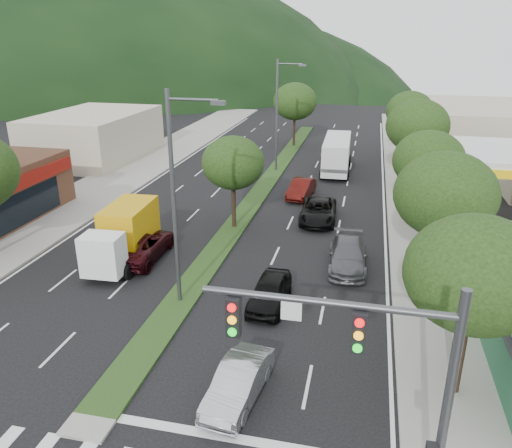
% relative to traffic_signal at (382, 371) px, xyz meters
% --- Properties ---
extents(ground, '(160.00, 160.00, 0.00)m').
position_rel_traffic_signal_xyz_m(ground, '(-9.03, 1.54, -4.65)').
color(ground, black).
rests_on(ground, ground).
extents(sidewalk_right, '(5.00, 90.00, 0.15)m').
position_rel_traffic_signal_xyz_m(sidewalk_right, '(3.47, 26.54, -4.57)').
color(sidewalk_right, gray).
rests_on(sidewalk_right, ground).
extents(sidewalk_left, '(6.00, 90.00, 0.15)m').
position_rel_traffic_signal_xyz_m(sidewalk_left, '(-22.03, 26.54, -4.57)').
color(sidewalk_left, gray).
rests_on(sidewalk_left, ground).
extents(median, '(1.60, 56.00, 0.12)m').
position_rel_traffic_signal_xyz_m(median, '(-9.03, 29.54, -4.59)').
color(median, '#213A15').
rests_on(median, ground).
extents(traffic_signal, '(6.12, 0.40, 7.00)m').
position_rel_traffic_signal_xyz_m(traffic_signal, '(0.00, 0.00, 0.00)').
color(traffic_signal, '#47494C').
rests_on(traffic_signal, ground).
extents(bldg_left_far, '(9.00, 14.00, 4.60)m').
position_rel_traffic_signal_xyz_m(bldg_left_far, '(-28.03, 35.54, -2.35)').
color(bldg_left_far, beige).
rests_on(bldg_left_far, ground).
extents(bldg_right_far, '(10.00, 16.00, 5.20)m').
position_rel_traffic_signal_xyz_m(bldg_right_far, '(10.47, 45.54, -2.05)').
color(bldg_right_far, beige).
rests_on(bldg_right_far, ground).
extents(hill_far, '(176.00, 132.00, 82.00)m').
position_rel_traffic_signal_xyz_m(hill_far, '(-89.03, 111.54, -4.65)').
color(hill_far, black).
rests_on(hill_far, ground).
extents(tree_r_a, '(4.60, 4.60, 6.63)m').
position_rel_traffic_signal_xyz_m(tree_r_a, '(2.97, 5.54, 0.17)').
color(tree_r_a, black).
rests_on(tree_r_a, sidewalk_right).
extents(tree_r_b, '(4.80, 4.80, 6.94)m').
position_rel_traffic_signal_xyz_m(tree_r_b, '(2.97, 13.54, 0.39)').
color(tree_r_b, black).
rests_on(tree_r_b, sidewalk_right).
extents(tree_r_c, '(4.40, 4.40, 6.48)m').
position_rel_traffic_signal_xyz_m(tree_r_c, '(2.97, 21.54, 0.10)').
color(tree_r_c, black).
rests_on(tree_r_c, sidewalk_right).
extents(tree_r_d, '(5.00, 5.00, 7.17)m').
position_rel_traffic_signal_xyz_m(tree_r_d, '(2.97, 31.54, 0.54)').
color(tree_r_d, black).
rests_on(tree_r_d, sidewalk_right).
extents(tree_r_e, '(4.60, 4.60, 6.71)m').
position_rel_traffic_signal_xyz_m(tree_r_e, '(2.97, 41.54, 0.25)').
color(tree_r_e, black).
rests_on(tree_r_e, sidewalk_right).
extents(tree_med_near, '(4.00, 4.00, 6.02)m').
position_rel_traffic_signal_xyz_m(tree_med_near, '(-9.03, 19.54, -0.22)').
color(tree_med_near, black).
rests_on(tree_med_near, median).
extents(tree_med_far, '(4.80, 4.80, 6.94)m').
position_rel_traffic_signal_xyz_m(tree_med_far, '(-9.03, 45.54, 0.36)').
color(tree_med_far, black).
rests_on(tree_med_far, median).
extents(streetlight_near, '(2.60, 0.25, 10.00)m').
position_rel_traffic_signal_xyz_m(streetlight_near, '(-8.82, 9.54, 0.94)').
color(streetlight_near, '#47494C').
rests_on(streetlight_near, ground).
extents(streetlight_mid, '(2.60, 0.25, 10.00)m').
position_rel_traffic_signal_xyz_m(streetlight_mid, '(-8.82, 34.54, 0.94)').
color(streetlight_mid, '#47494C').
rests_on(streetlight_mid, ground).
extents(sedan_silver, '(1.91, 4.19, 1.33)m').
position_rel_traffic_signal_xyz_m(sedan_silver, '(-4.55, 3.61, -3.98)').
color(sedan_silver, '#A8ABB0').
rests_on(sedan_silver, ground).
extents(suv_maroon, '(2.64, 5.52, 1.52)m').
position_rel_traffic_signal_xyz_m(suv_maroon, '(-12.98, 13.83, -3.89)').
color(suv_maroon, black).
rests_on(suv_maroon, ground).
extents(car_queue_a, '(1.75, 4.15, 1.40)m').
position_rel_traffic_signal_xyz_m(car_queue_a, '(-4.76, 10.22, -3.94)').
color(car_queue_a, black).
rests_on(car_queue_a, ground).
extents(car_queue_b, '(2.25, 5.01, 1.43)m').
position_rel_traffic_signal_xyz_m(car_queue_b, '(-1.37, 15.22, -3.93)').
color(car_queue_b, '#505155').
rests_on(car_queue_b, ground).
extents(car_queue_c, '(1.96, 4.43, 1.42)m').
position_rel_traffic_signal_xyz_m(car_queue_c, '(-5.60, 27.11, -3.94)').
color(car_queue_c, '#430E0B').
rests_on(car_queue_c, ground).
extents(car_queue_d, '(2.62, 5.27, 1.43)m').
position_rel_traffic_signal_xyz_m(car_queue_d, '(-3.74, 22.11, -3.93)').
color(car_queue_d, black).
rests_on(car_queue_d, ground).
extents(box_truck, '(2.67, 6.28, 3.05)m').
position_rel_traffic_signal_xyz_m(box_truck, '(-13.73, 13.45, -3.20)').
color(box_truck, white).
rests_on(box_truck, ground).
extents(motorhome, '(2.75, 8.17, 3.11)m').
position_rel_traffic_signal_xyz_m(motorhome, '(-3.53, 35.52, -2.99)').
color(motorhome, silver).
rests_on(motorhome, ground).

